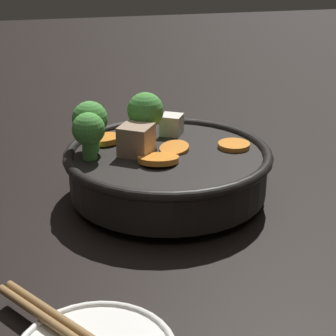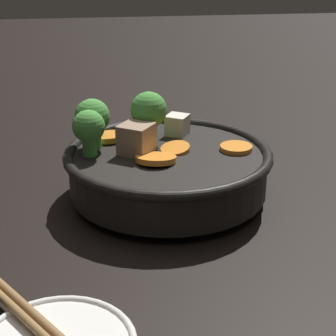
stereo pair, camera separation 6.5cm
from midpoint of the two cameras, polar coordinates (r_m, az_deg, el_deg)
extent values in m
plane|color=black|center=(0.67, -2.80, -3.01)|extent=(3.00, 3.00, 0.00)
cylinder|color=black|center=(0.67, -2.81, -2.62)|extent=(0.13, 0.13, 0.01)
cylinder|color=black|center=(0.65, -2.85, -0.43)|extent=(0.23, 0.23, 0.05)
torus|color=black|center=(0.65, -2.89, 1.43)|extent=(0.24, 0.24, 0.01)
cylinder|color=brown|center=(0.65, -2.87, 0.40)|extent=(0.21, 0.21, 0.03)
cylinder|color=orange|center=(0.62, -4.00, 0.84)|extent=(0.06, 0.06, 0.01)
cylinder|color=orange|center=(0.66, -2.21, 1.95)|extent=(0.05, 0.05, 0.01)
cylinder|color=orange|center=(0.67, 3.86, 2.35)|extent=(0.05, 0.05, 0.01)
cylinder|color=orange|center=(0.69, -9.16, 2.85)|extent=(0.06, 0.06, 0.01)
cylinder|color=#59B84C|center=(0.67, -5.05, 3.51)|extent=(0.02, 0.02, 0.03)
sphere|color=#47933D|center=(0.67, -5.13, 5.79)|extent=(0.04, 0.04, 0.04)
cylinder|color=#59B84C|center=(0.66, -10.64, 2.68)|extent=(0.02, 0.02, 0.02)
sphere|color=#47933D|center=(0.65, -10.81, 4.87)|extent=(0.04, 0.04, 0.04)
cylinder|color=#59B84C|center=(0.64, -10.88, 1.82)|extent=(0.02, 0.02, 0.02)
sphere|color=#47933D|center=(0.63, -11.04, 3.86)|extent=(0.04, 0.04, 0.04)
cube|color=silver|center=(0.70, -2.29, 4.38)|extent=(0.03, 0.03, 0.03)
cube|color=#9E7F66|center=(0.64, -6.17, 2.78)|extent=(0.05, 0.05, 0.03)
camera|label=1|loc=(0.03, -92.86, -1.22)|focal=60.00mm
camera|label=2|loc=(0.03, 87.14, 1.22)|focal=60.00mm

